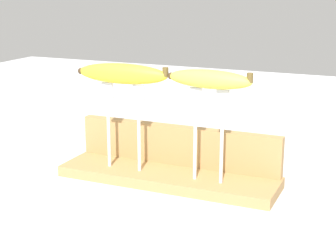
# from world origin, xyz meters

# --- Properties ---
(ground_plane) EXTENTS (3.00, 3.00, 0.00)m
(ground_plane) POSITION_xyz_m (0.00, 0.00, 0.00)
(ground_plane) COLOR silver
(wooden_board) EXTENTS (0.47, 0.13, 0.02)m
(wooden_board) POSITION_xyz_m (0.00, 0.00, 0.01)
(wooden_board) COLOR #A87F4C
(wooden_board) RESTS_ON ground
(board_backstop) EXTENTS (0.46, 0.02, 0.09)m
(board_backstop) POSITION_xyz_m (0.00, 0.05, 0.07)
(board_backstop) COLOR #A87F4C
(board_backstop) RESTS_ON wooden_board
(fork_stand_left) EXTENTS (0.10, 0.01, 0.18)m
(fork_stand_left) POSITION_xyz_m (-0.09, -0.02, 0.13)
(fork_stand_left) COLOR silver
(fork_stand_left) RESTS_ON wooden_board
(fork_stand_right) EXTENTS (0.08, 0.01, 0.19)m
(fork_stand_right) POSITION_xyz_m (0.09, -0.02, 0.14)
(fork_stand_right) COLOR silver
(fork_stand_right) RESTS_ON wooden_board
(banana_raised_left) EXTENTS (0.20, 0.05, 0.04)m
(banana_raised_left) POSITION_xyz_m (-0.09, -0.02, 0.23)
(banana_raised_left) COLOR yellow
(banana_raised_left) RESTS_ON fork_stand_left
(banana_raised_right) EXTENTS (0.18, 0.05, 0.04)m
(banana_raised_right) POSITION_xyz_m (0.09, -0.02, 0.23)
(banana_raised_right) COLOR #DBD147
(banana_raised_right) RESTS_ON fork_stand_right
(fork_fallen_near) EXTENTS (0.13, 0.12, 0.01)m
(fork_fallen_near) POSITION_xyz_m (-0.43, 0.19, 0.00)
(fork_fallen_near) COLOR silver
(fork_fallen_near) RESTS_ON ground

